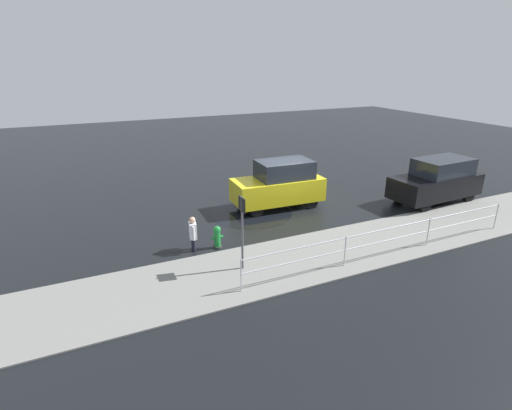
# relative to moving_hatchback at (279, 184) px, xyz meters

# --- Properties ---
(ground_plane) EXTENTS (60.00, 60.00, 0.00)m
(ground_plane) POSITION_rel_moving_hatchback_xyz_m (-0.25, 0.49, -1.03)
(ground_plane) COLOR black
(kerb_strip) EXTENTS (24.00, 3.20, 0.04)m
(kerb_strip) POSITION_rel_moving_hatchback_xyz_m (-0.25, 4.69, -1.01)
(kerb_strip) COLOR slate
(kerb_strip) RESTS_ON ground
(moving_hatchback) EXTENTS (3.97, 1.87, 2.06)m
(moving_hatchback) POSITION_rel_moving_hatchback_xyz_m (0.00, 0.00, 0.00)
(moving_hatchback) COLOR yellow
(moving_hatchback) RESTS_ON ground
(parked_sedan) EXTENTS (4.38, 1.95, 1.98)m
(parked_sedan) POSITION_rel_moving_hatchback_xyz_m (-6.79, 2.40, -0.03)
(parked_sedan) COLOR black
(parked_sedan) RESTS_ON ground
(fire_hydrant) EXTENTS (0.42, 0.31, 0.80)m
(fire_hydrant) POSITION_rel_moving_hatchback_xyz_m (3.86, 2.74, -0.63)
(fire_hydrant) COLOR #197A2D
(fire_hydrant) RESTS_ON ground
(pedestrian) EXTENTS (0.30, 0.56, 1.22)m
(pedestrian) POSITION_rel_moving_hatchback_xyz_m (4.67, 2.58, -0.34)
(pedestrian) COLOR silver
(pedestrian) RESTS_ON ground
(metal_railing) EXTENTS (10.57, 0.04, 1.05)m
(metal_railing) POSITION_rel_moving_hatchback_xyz_m (-1.06, 5.69, -0.28)
(metal_railing) COLOR #B7BABF
(metal_railing) RESTS_ON ground
(sign_post) EXTENTS (0.07, 0.44, 2.40)m
(sign_post) POSITION_rel_moving_hatchback_xyz_m (3.66, 4.50, 0.55)
(sign_post) COLOR #4C4C51
(sign_post) RESTS_ON ground
(puddle_patch) EXTENTS (3.46, 3.46, 0.01)m
(puddle_patch) POSITION_rel_moving_hatchback_xyz_m (1.47, 0.24, -1.02)
(puddle_patch) COLOR black
(puddle_patch) RESTS_ON ground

